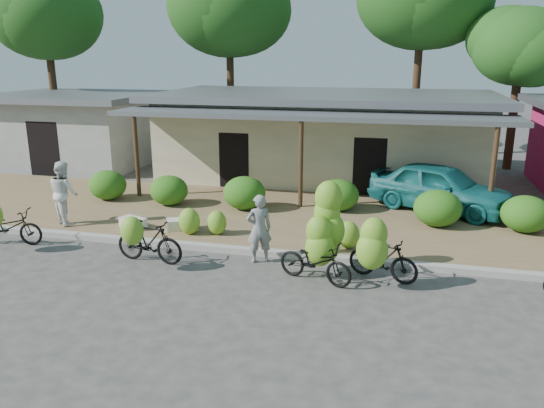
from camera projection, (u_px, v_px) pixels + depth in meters
The scene contains 26 objects.
ground at pixel (245, 289), 11.17m from camera, with size 100.00×100.00×0.00m, color #3F3D3A.
sidewalk at pixel (293, 218), 15.83m from camera, with size 60.00×6.00×0.12m, color #92734E.
curb at pixel (269, 253), 13.02m from camera, with size 60.00×0.25×0.15m, color #A8A399.
shop_main at pixel (324, 135), 20.92m from camera, with size 13.00×8.50×3.35m.
shop_grey at pixel (78, 128), 23.53m from camera, with size 7.00×6.00×3.15m.
tree_back_left at pixel (43, 12), 24.76m from camera, with size 5.33×5.22×8.68m.
tree_far_center at pixel (226, 5), 25.61m from camera, with size 6.03×5.98×9.39m.
tree_near_right at pixel (516, 44), 21.74m from camera, with size 4.15×3.95×6.73m.
hedge_0 at pixel (108, 185), 17.54m from camera, with size 1.26×1.13×0.98m, color #235914.
hedge_1 at pixel (169, 190), 16.90m from camera, with size 1.23×1.10×0.96m, color #235914.
hedge_2 at pixel (244, 193), 16.41m from camera, with size 1.33×1.20×1.04m, color #235914.
hedge_3 at pixel (339, 195), 16.29m from camera, with size 1.26×1.13×0.98m, color #235914.
hedge_4 at pixel (438, 208), 14.79m from camera, with size 1.33×1.19×1.03m, color #235914.
hedge_5 at pixel (526, 214), 14.30m from camera, with size 1.29×1.16×1.01m, color #235914.
bike_far_left at pixel (6, 225), 13.59m from camera, with size 1.86×1.33×1.34m.
bike_left at pixel (147, 240), 12.39m from camera, with size 1.77×1.20×1.32m.
bike_center at pixel (321, 241), 11.57m from camera, with size 1.83×1.38×2.15m.
bike_right at pixel (379, 253), 11.27m from camera, with size 1.65×1.37×1.58m.
loose_banana_a at pixel (217, 223), 14.14m from camera, with size 0.53×0.45×0.66m, color #81BC2F.
loose_banana_b at pixel (189, 221), 14.15m from camera, with size 0.58×0.49×0.72m, color #81BC2F.
loose_banana_c at pixel (348, 235), 13.12m from camera, with size 0.56×0.48×0.71m, color #81BC2F.
sack_near at pixel (183, 224), 14.58m from camera, with size 0.85×0.40×0.30m, color silver.
sack_far at pixel (133, 223), 14.76m from camera, with size 0.75×0.38×0.28m, color silver.
vendor at pixel (259, 229), 12.44m from camera, with size 0.60×0.40×1.66m, color gray.
bystander at pixel (64, 193), 14.93m from camera, with size 0.87×0.68×1.80m, color white.
teal_van at pixel (440, 187), 16.24m from camera, with size 1.73×4.30×1.46m, color #186A6D.
Camera 1 is at (3.00, -9.83, 4.77)m, focal length 35.00 mm.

